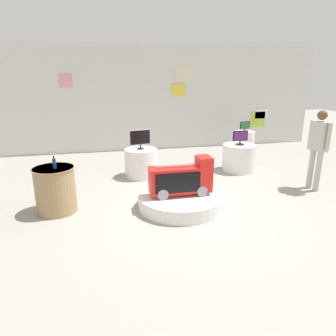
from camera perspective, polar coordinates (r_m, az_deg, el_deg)
ground_plane at (r=5.83m, az=3.90°, el=-7.39°), size 30.00×30.00×0.00m
back_wall_display at (r=10.19m, az=-4.07°, el=12.81°), size 11.94×0.13×3.36m
main_display_pedestal at (r=5.79m, az=2.29°, el=-6.17°), size 1.59×1.59×0.25m
novelty_firetruck_tv at (r=5.64m, az=2.59°, el=-2.20°), size 1.15×0.42×0.71m
display_pedestal_left_rear at (r=8.16m, az=13.15°, el=1.90°), size 0.85×0.85×0.69m
tv_on_left_rear at (r=8.04m, az=13.42°, el=5.61°), size 0.40×0.22×0.36m
display_pedestal_center_rear at (r=10.18m, az=14.01°, el=4.76°), size 0.68×0.68×0.69m
tv_on_center_rear at (r=10.09m, az=14.22°, el=7.64°), size 0.37×0.18×0.32m
display_pedestal_right_rear at (r=7.51m, az=-5.11°, el=0.99°), size 0.80×0.80×0.69m
tv_on_right_rear at (r=7.36m, az=-5.24°, el=5.63°), size 0.53×0.16×0.48m
side_table_round at (r=5.86m, az=-20.36°, el=-3.79°), size 0.73×0.73×0.84m
bottle_on_side_table at (r=5.65m, az=-20.56°, el=0.83°), size 0.06×0.06×0.23m
shopper_browsing_near_truck at (r=7.17m, az=26.36°, el=4.01°), size 0.24×0.56×1.72m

